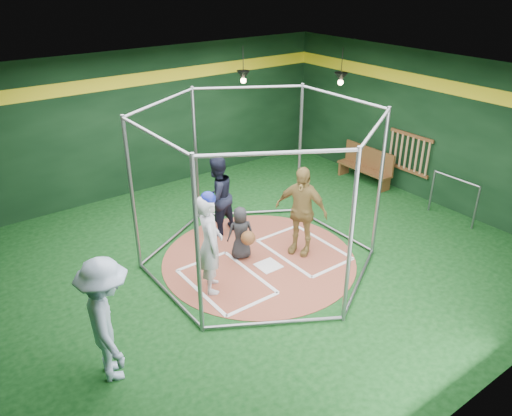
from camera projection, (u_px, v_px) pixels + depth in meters
room_shell at (259, 178)px, 9.07m from camera, size 10.10×9.10×3.53m
clay_disc at (259, 259)px, 9.84m from camera, size 3.80×3.80×0.01m
home_plate at (268, 266)px, 9.62m from camera, size 0.43×0.43×0.01m
batter_box_left at (226, 281)px, 9.15m from camera, size 1.17×1.77×0.01m
batter_box_right at (304, 249)px, 10.16m from camera, size 1.17×1.77×0.01m
batting_cage at (259, 190)px, 9.18m from camera, size 4.05×4.67×3.00m
bat_rack at (409, 153)px, 12.30m from camera, size 0.07×1.25×0.98m
pendant_lamp_near at (243, 76)px, 12.40m from camera, size 0.34×0.34×0.90m
pendant_lamp_far at (341, 77)px, 12.21m from camera, size 0.34×0.34×0.90m
batter_figure at (210, 242)px, 8.56m from camera, size 0.69×0.79×1.90m
visitor_leopard at (301, 211)px, 9.72m from camera, size 0.88×1.16×1.83m
catcher_figure at (241, 233)px, 9.67m from camera, size 0.61×0.64×1.08m
umpire at (217, 196)px, 10.46m from camera, size 0.93×0.79×1.71m
bystander_blue at (107, 320)px, 6.72m from camera, size 0.94×1.34×1.88m
dugout_bench at (366, 165)px, 13.14m from camera, size 0.38×1.62×0.94m
steel_railing at (454, 192)px, 11.11m from camera, size 0.05×1.18×1.02m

